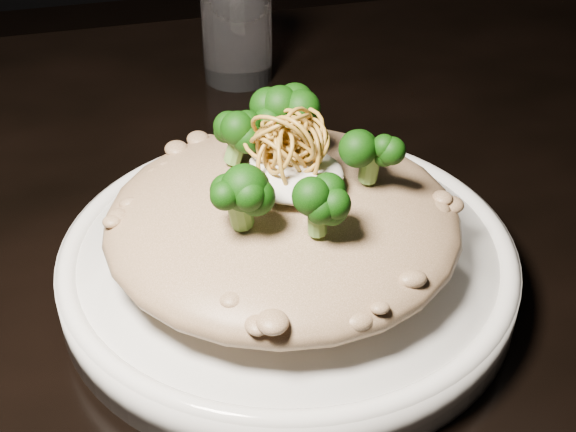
% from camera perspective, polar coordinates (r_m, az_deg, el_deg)
% --- Properties ---
extents(table, '(1.10, 0.80, 0.75)m').
position_cam_1_polar(table, '(0.65, 2.98, -5.80)').
color(table, black).
rests_on(table, ground).
extents(plate, '(0.29, 0.29, 0.03)m').
position_cam_1_polar(plate, '(0.52, -0.00, -3.54)').
color(plate, white).
rests_on(plate, table).
extents(risotto, '(0.22, 0.22, 0.05)m').
position_cam_1_polar(risotto, '(0.50, -0.39, -0.30)').
color(risotto, brown).
rests_on(risotto, plate).
extents(broccoli, '(0.13, 0.13, 0.05)m').
position_cam_1_polar(broccoli, '(0.47, 0.55, 4.49)').
color(broccoli, black).
rests_on(broccoli, risotto).
extents(cheese, '(0.06, 0.06, 0.02)m').
position_cam_1_polar(cheese, '(0.48, 0.46, 2.94)').
color(cheese, silver).
rests_on(cheese, risotto).
extents(shallots, '(0.05, 0.05, 0.03)m').
position_cam_1_polar(shallots, '(0.47, 0.32, 6.02)').
color(shallots, olive).
rests_on(shallots, cheese).
extents(drinking_glass, '(0.08, 0.08, 0.12)m').
position_cam_1_polar(drinking_glass, '(0.77, -3.67, 13.68)').
color(drinking_glass, white).
rests_on(drinking_glass, table).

